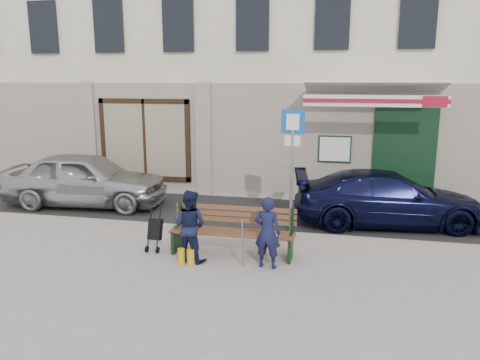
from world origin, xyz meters
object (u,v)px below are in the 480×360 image
(car_navy, at_px, (388,198))
(man, at_px, (267,232))
(car_silver, at_px, (86,179))
(stroller, at_px, (155,230))
(woman, at_px, (190,226))
(bench, at_px, (230,232))
(parking_sign, at_px, (292,152))

(car_navy, distance_m, man, 3.85)
(car_silver, height_order, stroller, car_silver)
(woman, bearing_deg, bench, -133.33)
(bench, bearing_deg, car_silver, 149.86)
(car_silver, relative_size, bench, 1.76)
(car_silver, distance_m, parking_sign, 5.75)
(car_navy, bearing_deg, stroller, 112.86)
(car_navy, bearing_deg, parking_sign, 108.92)
(car_silver, bearing_deg, man, -124.73)
(parking_sign, bearing_deg, bench, -114.91)
(car_navy, relative_size, man, 3.27)
(car_silver, bearing_deg, stroller, -136.20)
(man, height_order, stroller, man)
(parking_sign, height_order, man, parking_sign)
(stroller, bearing_deg, man, -5.02)
(parking_sign, xyz_separation_m, man, (-0.20, -2.04, -1.14))
(man, relative_size, woman, 0.97)
(bench, bearing_deg, woman, -145.64)
(woman, relative_size, stroller, 1.48)
(car_silver, distance_m, car_navy, 7.66)
(parking_sign, xyz_separation_m, stroller, (-2.50, -1.64, -1.40))
(woman, bearing_deg, stroller, -12.04)
(car_silver, xyz_separation_m, stroller, (3.04, -2.70, -0.32))
(bench, height_order, stroller, bench)
(car_navy, bearing_deg, bench, 122.78)
(car_silver, distance_m, bench, 5.27)
(bench, bearing_deg, man, -30.14)
(woman, bearing_deg, man, -168.27)
(bench, height_order, man, man)
(parking_sign, bearing_deg, car_silver, 176.50)
(car_silver, relative_size, parking_sign, 1.58)
(stroller, bearing_deg, woman, -19.52)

